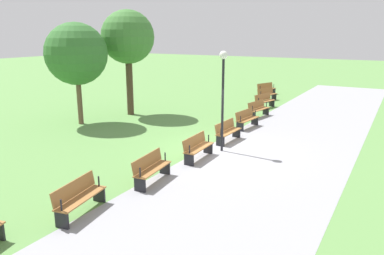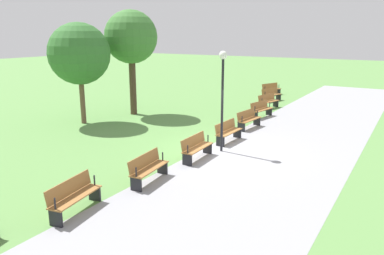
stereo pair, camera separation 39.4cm
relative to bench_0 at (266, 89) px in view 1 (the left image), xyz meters
The scene contains 14 objects.
ground_plane 14.91m from the bench_0, 10.98° to the left, with size 120.00×120.00×0.00m, color #5B8C47.
path_paving 15.53m from the bench_0, 19.47° to the left, with size 44.64×5.66×0.01m, color #939399.
bench_0 is the anchor object (origin of this frame).
bench_1 2.72m from the bench_0, 19.51° to the left, with size 1.78×0.97×0.89m.
bench_2 5.44m from the bench_0, 17.55° to the left, with size 1.78×0.87×0.89m.
bench_3 8.16m from the bench_0, 15.60° to the left, with size 1.77×0.76×0.89m.
bench_4 10.86m from the bench_0, 13.65° to the left, with size 1.76×0.65×0.89m.
bench_5 13.55m from the bench_0, 11.70° to the left, with size 1.73×0.53×0.89m.
bench_6 16.23m from the bench_0, ahead, with size 1.73×0.53×0.89m.
bench_7 18.89m from the bench_0, ahead, with size 1.76×0.65×0.89m.
bench_8 21.52m from the bench_0, ahead, with size 1.77×0.76×0.89m.
tree_0 15.30m from the bench_0, 20.71° to the right, with size 3.12×3.12×5.17m.
tree_1 12.39m from the bench_0, 22.66° to the right, with size 2.98×2.98×5.90m.
lamp_post 15.14m from the bench_0, 12.04° to the left, with size 0.32×0.32×3.97m.
Camera 1 is at (13.21, 6.39, 4.61)m, focal length 35.21 mm.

